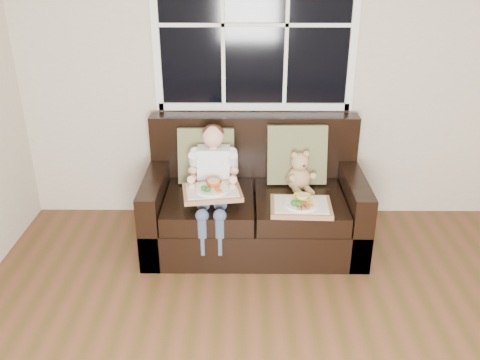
{
  "coord_description": "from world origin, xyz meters",
  "views": [
    {
      "loc": [
        -0.39,
        -1.62,
        2.2
      ],
      "look_at": [
        -0.41,
        1.85,
        0.61
      ],
      "focal_mm": 38.0,
      "sensor_mm": 36.0,
      "label": 1
    }
  ],
  "objects_px": {
    "teddy_bear": "(299,174)",
    "tray_left": "(212,191)",
    "loveseat": "(254,205)",
    "tray_right": "(301,205)",
    "child": "(213,174)"
  },
  "relations": [
    {
      "from": "loveseat",
      "to": "tray_right",
      "type": "bearing_deg",
      "value": -45.1
    },
    {
      "from": "child",
      "to": "tray_left",
      "type": "relative_size",
      "value": 1.76
    },
    {
      "from": "loveseat",
      "to": "tray_left",
      "type": "bearing_deg",
      "value": -137.11
    },
    {
      "from": "loveseat",
      "to": "child",
      "type": "bearing_deg",
      "value": -159.63
    },
    {
      "from": "child",
      "to": "teddy_bear",
      "type": "distance_m",
      "value": 0.68
    },
    {
      "from": "loveseat",
      "to": "tray_right",
      "type": "height_order",
      "value": "loveseat"
    },
    {
      "from": "teddy_bear",
      "to": "tray_left",
      "type": "distance_m",
      "value": 0.73
    },
    {
      "from": "loveseat",
      "to": "teddy_bear",
      "type": "distance_m",
      "value": 0.44
    },
    {
      "from": "child",
      "to": "loveseat",
      "type": "bearing_deg",
      "value": 20.37
    },
    {
      "from": "child",
      "to": "tray_right",
      "type": "bearing_deg",
      "value": -18.68
    },
    {
      "from": "child",
      "to": "tray_right",
      "type": "distance_m",
      "value": 0.71
    },
    {
      "from": "teddy_bear",
      "to": "tray_right",
      "type": "distance_m",
      "value": 0.35
    },
    {
      "from": "teddy_bear",
      "to": "tray_right",
      "type": "relative_size",
      "value": 0.73
    },
    {
      "from": "loveseat",
      "to": "teddy_bear",
      "type": "relative_size",
      "value": 5.1
    },
    {
      "from": "loveseat",
      "to": "tray_left",
      "type": "distance_m",
      "value": 0.51
    }
  ]
}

